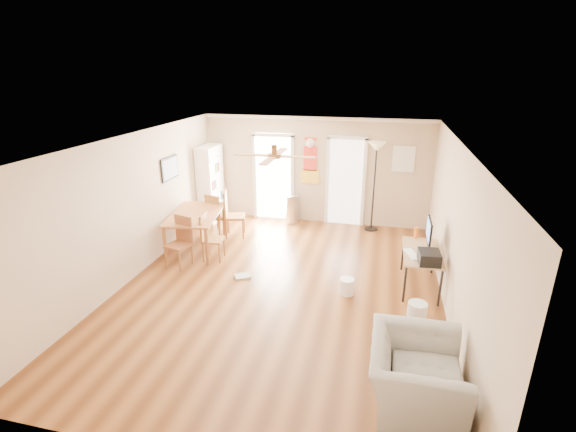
% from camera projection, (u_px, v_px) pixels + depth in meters
% --- Properties ---
extents(floor, '(7.00, 7.00, 0.00)m').
position_uv_depth(floor, '(280.00, 288.00, 7.28)').
color(floor, brown).
rests_on(floor, ground).
extents(ceiling, '(5.50, 7.00, 0.00)m').
position_uv_depth(ceiling, '(279.00, 141.00, 6.40)').
color(ceiling, silver).
rests_on(ceiling, floor).
extents(wall_back, '(5.50, 0.04, 2.60)m').
position_uv_depth(wall_back, '(315.00, 171.00, 10.04)').
color(wall_back, beige).
rests_on(wall_back, floor).
extents(wall_front, '(5.50, 0.04, 2.60)m').
position_uv_depth(wall_front, '(182.00, 354.00, 3.64)').
color(wall_front, beige).
rests_on(wall_front, floor).
extents(wall_left, '(0.04, 7.00, 2.60)m').
position_uv_depth(wall_left, '(132.00, 207.00, 7.43)').
color(wall_left, beige).
rests_on(wall_left, floor).
extents(wall_right, '(0.04, 7.00, 2.60)m').
position_uv_depth(wall_right, '(455.00, 234.00, 6.25)').
color(wall_right, beige).
rests_on(wall_right, floor).
extents(crown_molding, '(5.50, 7.00, 0.08)m').
position_uv_depth(crown_molding, '(279.00, 144.00, 6.41)').
color(crown_molding, white).
rests_on(crown_molding, wall_back).
extents(kitchen_doorway, '(0.90, 0.10, 2.10)m').
position_uv_depth(kitchen_doorway, '(274.00, 178.00, 10.34)').
color(kitchen_doorway, white).
rests_on(kitchen_doorway, wall_back).
extents(bathroom_doorway, '(0.80, 0.10, 2.10)m').
position_uv_depth(bathroom_doorway, '(345.00, 183.00, 9.95)').
color(bathroom_doorway, white).
rests_on(bathroom_doorway, wall_back).
extents(wall_decal, '(0.46, 0.03, 1.10)m').
position_uv_depth(wall_decal, '(310.00, 161.00, 9.97)').
color(wall_decal, red).
rests_on(wall_decal, wall_back).
extents(ac_grille, '(0.50, 0.04, 0.60)m').
position_uv_depth(ac_grille, '(403.00, 159.00, 9.44)').
color(ac_grille, white).
rests_on(ac_grille, wall_back).
extents(framed_poster, '(0.04, 0.66, 0.48)m').
position_uv_depth(framed_poster, '(170.00, 168.00, 8.57)').
color(framed_poster, black).
rests_on(framed_poster, wall_left).
extents(ceiling_fan, '(1.24, 1.24, 0.20)m').
position_uv_depth(ceiling_fan, '(274.00, 156.00, 6.18)').
color(ceiling_fan, '#593819').
rests_on(ceiling_fan, ceiling).
extents(bookshelf, '(0.59, 0.92, 1.90)m').
position_uv_depth(bookshelf, '(211.00, 184.00, 10.23)').
color(bookshelf, white).
rests_on(bookshelf, floor).
extents(dining_table, '(1.19, 1.73, 0.80)m').
position_uv_depth(dining_table, '(197.00, 231.00, 8.75)').
color(dining_table, '#A16034').
rests_on(dining_table, floor).
extents(dining_chair_right_a, '(0.54, 0.54, 1.07)m').
position_uv_depth(dining_chair_right_a, '(235.00, 214.00, 9.37)').
color(dining_chair_right_a, '#A17133').
rests_on(dining_chair_right_a, floor).
extents(dining_chair_right_b, '(0.43, 0.43, 0.95)m').
position_uv_depth(dining_chair_right_b, '(213.00, 237.00, 8.24)').
color(dining_chair_right_b, '#AB7A37').
rests_on(dining_chair_right_b, floor).
extents(dining_chair_near, '(0.50, 0.50, 0.99)m').
position_uv_depth(dining_chair_near, '(178.00, 243.00, 7.94)').
color(dining_chair_near, brown).
rests_on(dining_chair_near, floor).
extents(dining_chair_far, '(0.50, 0.50, 0.97)m').
position_uv_depth(dining_chair_far, '(218.00, 214.00, 9.52)').
color(dining_chair_far, olive).
rests_on(dining_chair_far, floor).
extents(trash_can, '(0.39, 0.39, 0.72)m').
position_uv_depth(trash_can, '(292.00, 209.00, 10.24)').
color(trash_can, '#B5B4B7').
rests_on(trash_can, floor).
extents(torchiere_lamp, '(0.45, 0.45, 2.11)m').
position_uv_depth(torchiere_lamp, '(374.00, 187.00, 9.56)').
color(torchiere_lamp, black).
rests_on(torchiere_lamp, floor).
extents(computer_desk, '(0.64, 1.27, 0.68)m').
position_uv_depth(computer_desk, '(420.00, 269.00, 7.24)').
color(computer_desk, '#A67F5A').
rests_on(computer_desk, floor).
extents(imac, '(0.16, 0.59, 0.54)m').
position_uv_depth(imac, '(429.00, 235.00, 7.13)').
color(imac, black).
rests_on(imac, computer_desk).
extents(keyboard, '(0.29, 0.47, 0.02)m').
position_uv_depth(keyboard, '(412.00, 254.00, 7.00)').
color(keyboard, white).
rests_on(keyboard, computer_desk).
extents(printer, '(0.36, 0.41, 0.20)m').
position_uv_depth(printer, '(429.00, 257.00, 6.67)').
color(printer, black).
rests_on(printer, computer_desk).
extents(orange_bottle, '(0.08, 0.08, 0.21)m').
position_uv_depth(orange_bottle, '(416.00, 233.00, 7.65)').
color(orange_bottle, orange).
rests_on(orange_bottle, computer_desk).
extents(wastebasket_a, '(0.30, 0.30, 0.29)m').
position_uv_depth(wastebasket_a, '(347.00, 286.00, 7.06)').
color(wastebasket_a, white).
rests_on(wastebasket_a, floor).
extents(wastebasket_b, '(0.32, 0.32, 0.33)m').
position_uv_depth(wastebasket_b, '(417.00, 313.00, 6.26)').
color(wastebasket_b, silver).
rests_on(wastebasket_b, floor).
extents(floor_cloth, '(0.36, 0.34, 0.04)m').
position_uv_depth(floor_cloth, '(242.00, 276.00, 7.66)').
color(floor_cloth, '#A0A19C').
rests_on(floor_cloth, floor).
extents(armchair, '(1.05, 1.20, 0.77)m').
position_uv_depth(armchair, '(416.00, 375.00, 4.68)').
color(armchair, '#9C9D98').
rests_on(armchair, floor).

